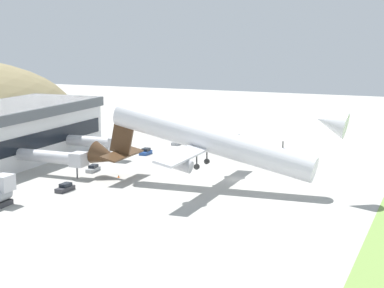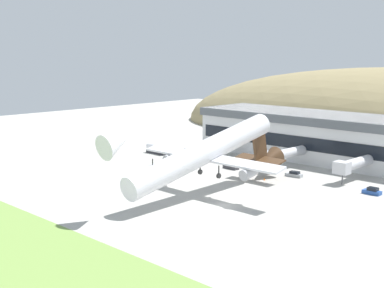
{
  "view_description": "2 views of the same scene",
  "coord_description": "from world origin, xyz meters",
  "px_view_note": "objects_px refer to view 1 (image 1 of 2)",
  "views": [
    {
      "loc": [
        -122.17,
        -40.72,
        30.82
      ],
      "look_at": [
        -5.7,
        7.05,
        7.94
      ],
      "focal_mm": 60.0,
      "sensor_mm": 36.0,
      "label": 1
    },
    {
      "loc": [
        67.59,
        -78.41,
        30.13
      ],
      "look_at": [
        -9.96,
        0.85,
        11.18
      ],
      "focal_mm": 50.0,
      "sensor_mm": 36.0,
      "label": 2
    }
  ],
  "objects_px": {
    "jetway_1": "(55,157)",
    "traffic_cone_0": "(119,176)",
    "service_car_3": "(146,152)",
    "service_car_2": "(177,142)",
    "jetway_2": "(98,142)",
    "cargo_airplane": "(207,141)",
    "service_car_0": "(65,188)",
    "service_car_1": "(93,169)"
  },
  "relations": [
    {
      "from": "service_car_2",
      "to": "traffic_cone_0",
      "type": "xyz_separation_m",
      "value": [
        -39.89,
        -4.11,
        -0.31
      ]
    },
    {
      "from": "jetway_2",
      "to": "cargo_airplane",
      "type": "distance_m",
      "value": 37.76
    },
    {
      "from": "jetway_2",
      "to": "cargo_airplane",
      "type": "height_order",
      "value": "cargo_airplane"
    },
    {
      "from": "jetway_1",
      "to": "service_car_1",
      "type": "bearing_deg",
      "value": -36.44
    },
    {
      "from": "jetway_2",
      "to": "traffic_cone_0",
      "type": "relative_size",
      "value": 25.34
    },
    {
      "from": "service_car_0",
      "to": "traffic_cone_0",
      "type": "distance_m",
      "value": 14.42
    },
    {
      "from": "service_car_2",
      "to": "jetway_2",
      "type": "bearing_deg",
      "value": 158.19
    },
    {
      "from": "service_car_0",
      "to": "service_car_1",
      "type": "height_order",
      "value": "service_car_0"
    },
    {
      "from": "jetway_2",
      "to": "service_car_1",
      "type": "height_order",
      "value": "jetway_2"
    },
    {
      "from": "service_car_3",
      "to": "jetway_2",
      "type": "bearing_deg",
      "value": 138.21
    },
    {
      "from": "jetway_2",
      "to": "service_car_2",
      "type": "height_order",
      "value": "jetway_2"
    },
    {
      "from": "jetway_2",
      "to": "service_car_0",
      "type": "distance_m",
      "value": 31.05
    },
    {
      "from": "service_car_2",
      "to": "traffic_cone_0",
      "type": "distance_m",
      "value": 40.1
    },
    {
      "from": "cargo_airplane",
      "to": "traffic_cone_0",
      "type": "relative_size",
      "value": 91.09
    },
    {
      "from": "cargo_airplane",
      "to": "service_car_2",
      "type": "relative_size",
      "value": 12.21
    },
    {
      "from": "service_car_0",
      "to": "service_car_1",
      "type": "bearing_deg",
      "value": 13.18
    },
    {
      "from": "service_car_2",
      "to": "cargo_airplane",
      "type": "bearing_deg",
      "value": -149.32
    },
    {
      "from": "service_car_2",
      "to": "service_car_0",
      "type": "bearing_deg",
      "value": -179.89
    },
    {
      "from": "traffic_cone_0",
      "to": "cargo_airplane",
      "type": "bearing_deg",
      "value": -91.76
    },
    {
      "from": "jetway_1",
      "to": "traffic_cone_0",
      "type": "xyz_separation_m",
      "value": [
        3.75,
        -13.03,
        -3.71
      ]
    },
    {
      "from": "cargo_airplane",
      "to": "service_car_3",
      "type": "distance_m",
      "value": 36.9
    },
    {
      "from": "cargo_airplane",
      "to": "service_car_1",
      "type": "relative_size",
      "value": 12.15
    },
    {
      "from": "service_car_0",
      "to": "traffic_cone_0",
      "type": "relative_size",
      "value": 7.69
    },
    {
      "from": "jetway_1",
      "to": "jetway_2",
      "type": "bearing_deg",
      "value": 2.65
    },
    {
      "from": "service_car_0",
      "to": "service_car_3",
      "type": "height_order",
      "value": "service_car_3"
    },
    {
      "from": "cargo_airplane",
      "to": "service_car_2",
      "type": "bearing_deg",
      "value": 30.68
    },
    {
      "from": "traffic_cone_0",
      "to": "service_car_3",
      "type": "bearing_deg",
      "value": 13.33
    },
    {
      "from": "cargo_airplane",
      "to": "service_car_3",
      "type": "relative_size",
      "value": 13.6
    },
    {
      "from": "jetway_1",
      "to": "service_car_3",
      "type": "height_order",
      "value": "jetway_1"
    },
    {
      "from": "traffic_cone_0",
      "to": "jetway_2",
      "type": "bearing_deg",
      "value": 42.12
    },
    {
      "from": "jetway_2",
      "to": "service_car_2",
      "type": "distance_m",
      "value": 26.61
    },
    {
      "from": "jetway_1",
      "to": "service_car_3",
      "type": "relative_size",
      "value": 4.22
    },
    {
      "from": "cargo_airplane",
      "to": "service_car_3",
      "type": "xyz_separation_m",
      "value": [
        25.08,
        25.71,
        -8.48
      ]
    },
    {
      "from": "jetway_1",
      "to": "service_car_0",
      "type": "xyz_separation_m",
      "value": [
        -10.1,
        -9.02,
        -3.37
      ]
    },
    {
      "from": "service_car_2",
      "to": "service_car_3",
      "type": "xyz_separation_m",
      "value": [
        -15.42,
        1.69,
        0.04
      ]
    },
    {
      "from": "jetway_1",
      "to": "traffic_cone_0",
      "type": "relative_size",
      "value": 28.24
    },
    {
      "from": "jetway_2",
      "to": "traffic_cone_0",
      "type": "height_order",
      "value": "jetway_2"
    },
    {
      "from": "cargo_airplane",
      "to": "service_car_2",
      "type": "distance_m",
      "value": 47.85
    },
    {
      "from": "jetway_1",
      "to": "service_car_3",
      "type": "bearing_deg",
      "value": -14.37
    },
    {
      "from": "service_car_0",
      "to": "service_car_1",
      "type": "relative_size",
      "value": 1.02
    },
    {
      "from": "jetway_1",
      "to": "traffic_cone_0",
      "type": "height_order",
      "value": "jetway_1"
    },
    {
      "from": "service_car_0",
      "to": "service_car_3",
      "type": "relative_size",
      "value": 1.15
    }
  ]
}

